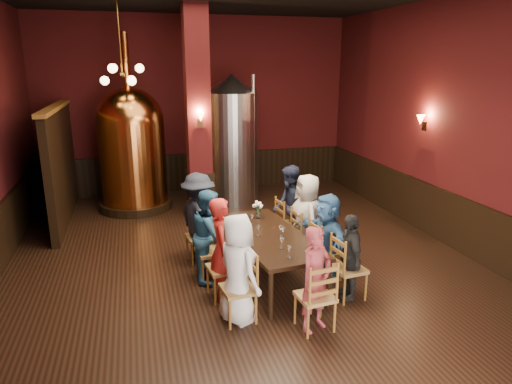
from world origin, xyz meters
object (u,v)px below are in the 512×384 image
object	(u,v)px
dining_table	(268,238)
person_2	(210,235)
person_1	(222,249)
person_0	(238,269)
copper_kettle	(132,148)
steel_vessel	(232,139)
rose_vase	(258,207)

from	to	relation	value
dining_table	person_2	size ratio (longest dim) A/B	1.71
dining_table	person_1	xyz separation A→B (m)	(-0.81, -0.42, 0.07)
person_0	copper_kettle	world-z (taller)	copper_kettle
person_0	steel_vessel	size ratio (longest dim) A/B	0.48
dining_table	steel_vessel	world-z (taller)	steel_vessel
copper_kettle	rose_vase	world-z (taller)	copper_kettle
person_1	person_2	distance (m)	0.66
dining_table	rose_vase	bearing A→B (deg)	80.12
person_2	person_1	bearing A→B (deg)	-159.16
person_1	rose_vase	size ratio (longest dim) A/B	4.97
steel_vessel	rose_vase	world-z (taller)	steel_vessel
dining_table	person_0	bearing A→B (deg)	-130.36
dining_table	person_2	xyz separation A→B (m)	(-0.88, 0.24, 0.04)
copper_kettle	steel_vessel	bearing A→B (deg)	0.95
dining_table	person_0	size ratio (longest dim) A/B	1.68
person_0	copper_kettle	size ratio (longest dim) A/B	0.37
rose_vase	person_0	bearing A→B (deg)	-112.90
steel_vessel	rose_vase	xyz separation A→B (m)	(-0.34, -3.61, -0.59)
rose_vase	copper_kettle	bearing A→B (deg)	119.48
steel_vessel	dining_table	bearing A→B (deg)	-95.02
person_2	steel_vessel	distance (m)	4.41
dining_table	copper_kettle	distance (m)	4.82
dining_table	copper_kettle	world-z (taller)	copper_kettle
copper_kettle	rose_vase	xyz separation A→B (m)	(2.02, -3.57, -0.50)
person_0	steel_vessel	bearing A→B (deg)	-34.02
person_1	person_2	world-z (taller)	person_1
person_2	rose_vase	xyz separation A→B (m)	(0.93, 0.53, 0.22)
person_0	person_1	xyz separation A→B (m)	(-0.07, 0.67, 0.02)
copper_kettle	rose_vase	size ratio (longest dim) A/B	13.02
person_1	steel_vessel	size ratio (longest dim) A/B	0.49
person_2	steel_vessel	size ratio (longest dim) A/B	0.48
person_2	copper_kettle	distance (m)	4.30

